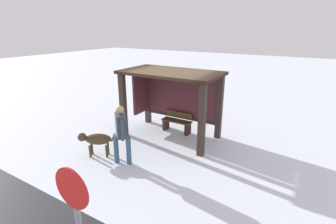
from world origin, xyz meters
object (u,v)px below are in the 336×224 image
object	(u,v)px
bus_shelter	(171,88)
person_walking	(121,130)
dog	(96,140)
bench_left_inside	(177,123)

from	to	relation	value
bus_shelter	person_walking	bearing A→B (deg)	-92.48
person_walking	dog	distance (m)	1.09
person_walking	bus_shelter	bearing A→B (deg)	87.52
bench_left_inside	person_walking	size ratio (longest dim) A/B	0.65
bus_shelter	dog	bearing A→B (deg)	-112.54
bench_left_inside	bus_shelter	bearing A→B (deg)	-113.78
bench_left_inside	dog	distance (m)	3.12
bus_shelter	bench_left_inside	distance (m)	1.40
bus_shelter	bench_left_inside	xyz separation A→B (m)	(0.11, 0.25, -1.37)
bus_shelter	bench_left_inside	world-z (taller)	bus_shelter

